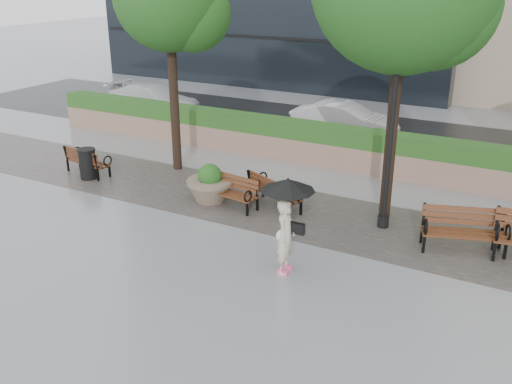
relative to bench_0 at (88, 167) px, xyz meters
The scene contains 15 objects.
ground 7.61m from the bench_0, 20.09° to the right, with size 100.00×100.00×0.00m, color gray.
cobble_strip 7.16m from the bench_0, ahead, with size 28.00×3.20×0.01m, color #383330.
hedge_wall 8.40m from the bench_0, 31.54° to the left, with size 24.00×0.80×1.35m.
asphalt_street 11.02m from the bench_0, 49.56° to the left, with size 40.00×7.00×0.00m, color black.
bench_0 is the anchor object (origin of this frame).
bench_1 5.25m from the bench_0, ahead, with size 1.65×0.85×0.85m.
bench_2 6.35m from the bench_0, ahead, with size 1.80×1.30×0.90m.
bench_3 11.23m from the bench_0, ahead, with size 1.97×1.28×0.99m.
planter_left 4.55m from the bench_0, ahead, with size 1.28×1.28×1.07m.
trash_bin 0.46m from the bench_0, 44.74° to the right, with size 0.54×0.54×0.90m, color black.
lamppost 9.45m from the bench_0, ahead, with size 0.28×0.28×4.44m.
tree_0 5.72m from the bench_0, 38.72° to the left, with size 3.35×3.24×6.92m.
car_left 7.93m from the bench_0, 112.71° to the left, with size 1.84×4.52×1.31m, color silver.
car_right 9.58m from the bench_0, 54.57° to the left, with size 1.40×4.00×1.32m, color silver.
pedestrian 8.55m from the bench_0, 17.68° to the right, with size 1.13×1.13×2.08m.
Camera 1 is at (5.49, -9.70, 6.05)m, focal length 40.00 mm.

